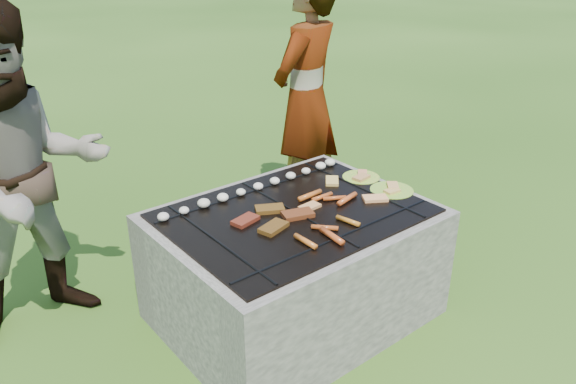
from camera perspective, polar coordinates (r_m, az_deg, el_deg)
name	(u,v)px	position (r m, az deg, el deg)	size (l,w,h in m)	color
lawn	(294,313)	(3.07, 0.60, -12.24)	(60.00, 60.00, 0.00)	#234511
fire_pit	(294,269)	(2.91, 0.63, -7.81)	(1.30, 1.00, 0.62)	gray
mushrooms	(259,186)	(2.97, -3.01, 0.62)	(1.14, 0.07, 0.04)	beige
pork_slabs	(274,217)	(2.67, -1.41, -2.58)	(0.39, 0.29, 0.02)	#9E341C
sausages	(328,213)	(2.70, 4.07, -2.17)	(0.53, 0.48, 0.03)	#C64520
bread_on_grate	(344,194)	(2.92, 5.67, -0.22)	(0.45, 0.43, 0.02)	tan
plate_far	(361,177)	(3.15, 7.44, 1.48)	(0.26, 0.26, 0.03)	yellow
plate_near	(392,190)	(3.02, 10.50, 0.15)	(0.26, 0.26, 0.03)	gold
cook	(306,99)	(3.80, 1.86, 9.38)	(0.61, 0.40, 1.67)	#A09186
bystander	(28,177)	(2.91, -24.88, 1.37)	(0.78, 0.61, 1.61)	gray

